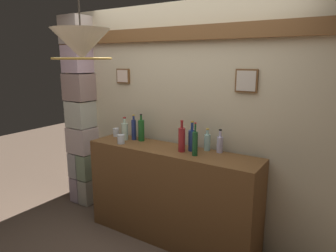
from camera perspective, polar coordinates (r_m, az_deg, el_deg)
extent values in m
cube|color=beige|center=(3.31, 3.26, 0.75)|extent=(3.72, 0.08, 2.47)
cube|color=brown|center=(3.20, 2.92, 16.90)|extent=(3.72, 0.10, 0.14)
cube|color=brown|center=(3.68, -8.35, 9.22)|extent=(0.19, 0.03, 0.17)
cube|color=beige|center=(3.67, -8.51, 9.20)|extent=(0.16, 0.01, 0.14)
cube|color=brown|center=(2.93, 14.46, 8.17)|extent=(0.21, 0.03, 0.22)
cube|color=beige|center=(2.92, 14.36, 8.16)|extent=(0.18, 0.01, 0.19)
cube|color=#B69FAD|center=(4.47, -15.66, -10.87)|extent=(0.15, 0.33, 0.33)
cube|color=#B2AD9B|center=(4.35, -14.11, -11.44)|extent=(0.16, 0.33, 0.33)
cube|color=#ADA9AA|center=(4.35, -15.93, -6.67)|extent=(0.15, 0.33, 0.33)
cube|color=gray|center=(4.23, -14.36, -7.14)|extent=(0.16, 0.33, 0.33)
cube|color=beige|center=(4.19, -15.42, -2.42)|extent=(0.34, 0.33, 0.33)
cube|color=beige|center=(4.12, -15.70, 2.25)|extent=(0.30, 0.33, 0.33)
cube|color=gray|center=(4.07, -15.98, 7.05)|extent=(0.34, 0.33, 0.33)
cube|color=#BE9FB0|center=(4.06, -16.28, 11.92)|extent=(0.30, 0.33, 0.33)
cube|color=#B2A49A|center=(4.07, -16.59, 16.79)|extent=(0.32, 0.33, 0.33)
cube|color=brown|center=(3.30, 0.48, -12.72)|extent=(1.87, 0.44, 1.01)
cylinder|color=silver|center=(3.49, -8.06, -1.03)|extent=(0.07, 0.07, 0.19)
cylinder|color=silver|center=(3.46, -8.13, 0.97)|extent=(0.03, 0.03, 0.06)
cylinder|color=maroon|center=(3.45, -8.14, 1.54)|extent=(0.04, 0.04, 0.01)
cylinder|color=#1B5720|center=(3.41, -5.01, -0.85)|extent=(0.07, 0.07, 0.24)
cylinder|color=#1B5720|center=(3.38, -5.06, 1.56)|extent=(0.02, 0.02, 0.05)
cylinder|color=black|center=(3.37, -5.07, 2.12)|extent=(0.03, 0.03, 0.01)
cylinder|color=#194F26|center=(2.90, 5.07, -3.34)|extent=(0.05, 0.05, 0.23)
cylinder|color=#194F26|center=(2.86, 5.12, -0.36)|extent=(0.02, 0.02, 0.08)
cylinder|color=maroon|center=(2.85, 5.14, 0.55)|extent=(0.02, 0.02, 0.01)
cylinder|color=maroon|center=(3.01, 2.57, -2.61)|extent=(0.07, 0.07, 0.24)
cylinder|color=maroon|center=(2.97, 2.60, 0.22)|extent=(0.03, 0.03, 0.06)
cylinder|color=maroon|center=(2.96, 2.61, 0.95)|extent=(0.03, 0.03, 0.01)
cylinder|color=navy|center=(3.05, 4.49, -2.74)|extent=(0.07, 0.07, 0.21)
cylinder|color=navy|center=(3.01, 4.54, -0.09)|extent=(0.03, 0.03, 0.08)
cylinder|color=#B7932D|center=(3.00, 4.55, 0.80)|extent=(0.03, 0.03, 0.01)
cylinder|color=silver|center=(3.03, 9.66, -3.46)|extent=(0.06, 0.06, 0.16)
cylinder|color=silver|center=(3.00, 9.74, -1.43)|extent=(0.03, 0.03, 0.06)
cylinder|color=black|center=(3.00, 9.77, -0.72)|extent=(0.03, 0.03, 0.01)
cylinder|color=navy|center=(3.47, -6.41, -0.73)|extent=(0.05, 0.05, 0.23)
cylinder|color=navy|center=(3.44, -6.46, 1.51)|extent=(0.02, 0.02, 0.05)
cylinder|color=#B7932D|center=(3.44, -6.47, 2.01)|extent=(0.03, 0.03, 0.01)
cylinder|color=#A1CEC3|center=(3.08, 7.33, -3.08)|extent=(0.06, 0.06, 0.16)
cylinder|color=#A1CEC3|center=(3.05, 7.39, -1.15)|extent=(0.03, 0.03, 0.05)
cylinder|color=#B7932D|center=(3.05, 7.40, -0.58)|extent=(0.03, 0.03, 0.01)
cylinder|color=silver|center=(3.67, -9.67, -1.16)|extent=(0.07, 0.07, 0.10)
cylinder|color=silver|center=(3.34, -8.77, -2.45)|extent=(0.08, 0.08, 0.10)
cone|color=#EFE5C6|center=(2.30, -15.92, 14.51)|extent=(0.41, 0.41, 0.21)
torus|color=#AD8433|center=(2.30, -15.77, 12.03)|extent=(0.42, 0.42, 0.02)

